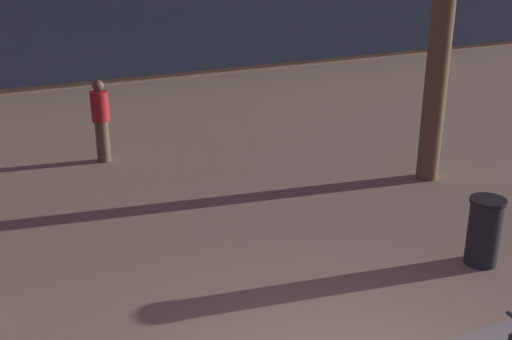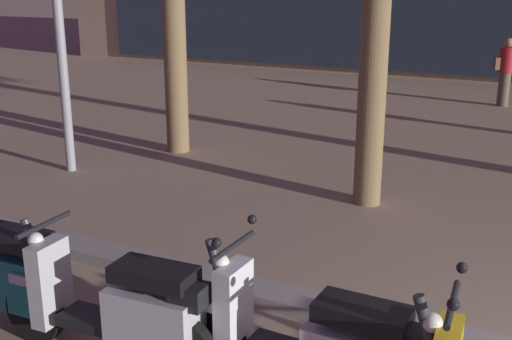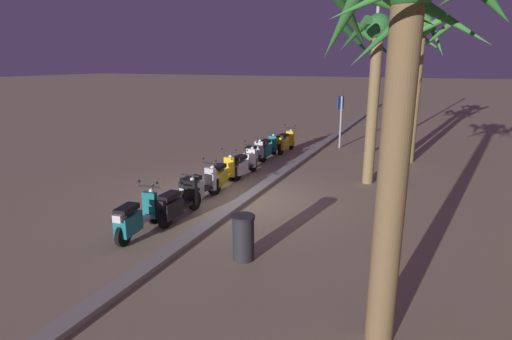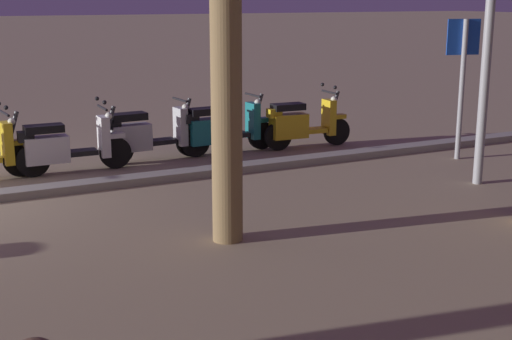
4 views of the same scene
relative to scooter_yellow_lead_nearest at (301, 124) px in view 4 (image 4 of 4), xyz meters
name	(u,v)px [view 4 (image 4 of 4)]	position (x,y,z in m)	size (l,w,h in m)	color
scooter_yellow_lead_nearest	(301,124)	(0.00, 0.00, 0.00)	(1.76, 0.56, 1.17)	black
scooter_teal_far_back	(221,129)	(1.53, -0.22, 0.00)	(1.86, 0.56, 1.04)	black
scooter_silver_mid_front	(146,135)	(2.92, -0.25, 0.00)	(1.85, 0.56, 1.04)	black
scooter_white_last_in_row	(65,146)	(4.35, 0.01, -0.02)	(1.84, 0.56, 1.17)	black
crossing_sign	(462,72)	(-2.00, 1.98, 1.04)	(0.59, 0.18, 2.40)	#939399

